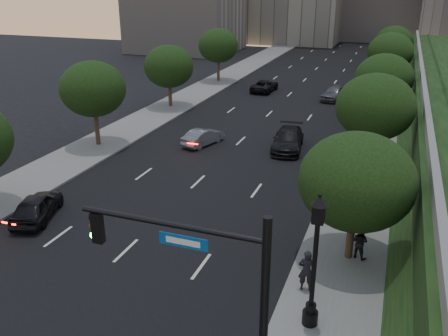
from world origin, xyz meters
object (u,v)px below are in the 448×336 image
at_px(sedan_near_right, 288,140).
at_px(street_lamp, 314,268).
at_px(sedan_mid_left, 203,137).
at_px(sedan_far_right, 335,93).
at_px(pedestrian_c, 357,175).
at_px(sedan_near_left, 37,206).
at_px(pedestrian_b, 360,242).
at_px(pedestrian_a, 306,271).
at_px(sedan_far_left, 265,86).
at_px(traffic_signal_mast, 226,318).

bearing_deg(sedan_near_right, street_lamp, -81.57).
distance_m(street_lamp, sedan_mid_left, 22.10).
bearing_deg(sedan_far_right, pedestrian_c, -65.55).
distance_m(sedan_near_right, sedan_far_right, 17.80).
height_order(sedan_near_left, sedan_near_right, sedan_near_right).
bearing_deg(pedestrian_b, sedan_mid_left, -21.03).
bearing_deg(street_lamp, sedan_far_right, 96.48).
distance_m(sedan_mid_left, pedestrian_c, 13.37).
xyz_separation_m(sedan_near_right, pedestrian_c, (5.80, -6.15, 0.26)).
xyz_separation_m(sedan_far_right, pedestrian_c, (4.66, -23.91, 0.25)).
distance_m(sedan_far_right, pedestrian_c, 24.36).
bearing_deg(pedestrian_c, pedestrian_b, 93.56).
height_order(pedestrian_a, pedestrian_b, pedestrian_a).
bearing_deg(sedan_far_left, sedan_near_left, 87.23).
bearing_deg(sedan_near_left, sedan_near_right, -141.85).
xyz_separation_m(street_lamp, sedan_mid_left, (-12.01, 18.45, -1.98)).
relative_size(street_lamp, sedan_near_right, 1.04).
bearing_deg(traffic_signal_mast, sedan_far_left, 104.06).
height_order(pedestrian_b, pedestrian_c, pedestrian_c).
bearing_deg(pedestrian_c, sedan_far_right, -81.69).
relative_size(sedan_near_left, pedestrian_a, 2.30).
bearing_deg(pedestrian_a, pedestrian_b, -128.90).
xyz_separation_m(sedan_near_left, pedestrian_c, (16.20, 9.89, 0.31)).
relative_size(street_lamp, pedestrian_a, 3.00).
bearing_deg(sedan_near_left, traffic_signal_mast, 130.20).
height_order(traffic_signal_mast, sedan_far_left, traffic_signal_mast).
xyz_separation_m(street_lamp, pedestrian_b, (1.30, 5.43, -1.66)).
bearing_deg(sedan_far_left, sedan_far_right, 172.47).
distance_m(sedan_near_left, sedan_far_left, 35.41).
relative_size(sedan_mid_left, sedan_far_right, 0.84).
distance_m(sedan_near_right, pedestrian_b, 15.72).
relative_size(street_lamp, sedan_mid_left, 1.42).
bearing_deg(sedan_near_left, sedan_far_right, -127.74).
distance_m(traffic_signal_mast, sedan_near_left, 16.73).
bearing_deg(sedan_near_left, sedan_mid_left, -123.19).
relative_size(traffic_signal_mast, sedan_mid_left, 1.77).
relative_size(sedan_near_left, sedan_mid_left, 1.09).
height_order(traffic_signal_mast, sedan_near_right, traffic_signal_mast).
height_order(sedan_near_right, pedestrian_b, pedestrian_b).
xyz_separation_m(sedan_near_right, sedan_far_right, (1.14, 17.76, 0.02)).
distance_m(street_lamp, pedestrian_b, 5.83).
bearing_deg(pedestrian_b, sedan_far_right, -56.82).
bearing_deg(traffic_signal_mast, pedestrian_c, 83.55).
bearing_deg(pedestrian_a, sedan_far_right, -93.87).
distance_m(street_lamp, sedan_far_left, 40.92).
height_order(sedan_far_left, pedestrian_b, pedestrian_b).
height_order(sedan_mid_left, pedestrian_c, pedestrian_c).
bearing_deg(traffic_signal_mast, sedan_near_left, 149.09).
height_order(sedan_near_left, sedan_mid_left, sedan_near_left).
bearing_deg(sedan_far_right, traffic_signal_mast, -73.08).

